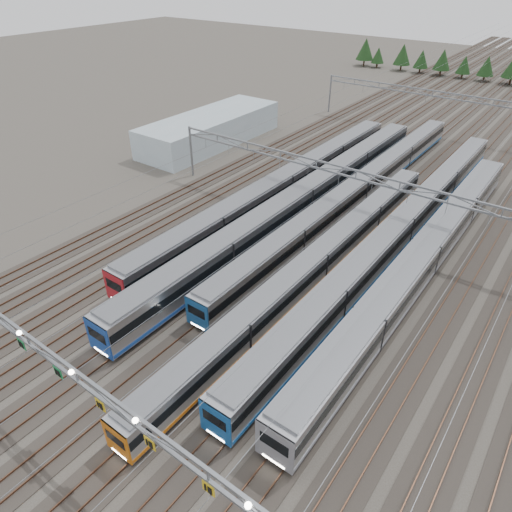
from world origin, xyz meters
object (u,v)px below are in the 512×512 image
Objects in this scene: train_a at (283,186)px; gantry_mid at (355,181)px; train_f at (423,257)px; train_d at (316,264)px; gantry_near at (75,379)px; train_e at (400,228)px; train_b at (302,200)px; west_shed at (211,129)px; train_c at (358,190)px; gantry_far at (461,103)px.

gantry_mid is at bearing -5.63° from train_a.
train_a is 1.05× the size of train_f.
train_d is 0.96× the size of gantry_near.
gantry_near reaches higher than gantry_mid.
train_a is at bearing 175.48° from train_e.
gantry_near is at bearing -80.26° from train_b.
gantry_near is at bearing -56.25° from west_shed.
gantry_mid reaches higher than train_d.
train_a is at bearing 134.20° from train_d.
train_c is at bearing 142.60° from train_e.
gantry_near is 85.12m from gantry_far.
gantry_near is 64.71m from west_shed.
gantry_near is (-2.30, -27.35, 5.12)m from train_d.
train_c is at bearing -93.35° from gantry_far.
train_d is 0.96× the size of gantry_far.
train_b is 14.77m from train_d.
train_f is 1.02× the size of gantry_near.
train_e is 7.98m from gantry_mid.
train_f is at bearing 40.22° from train_d.
train_f is (4.50, -4.85, 0.16)m from train_e.
train_a is at bearing 174.37° from gantry_mid.
gantry_mid is (2.25, -6.57, 4.31)m from train_c.
west_shed reaches higher than train_d.
train_a is 5.00m from train_b.
gantry_mid reaches higher than west_shed.
train_a is 2.01× the size of west_shed.
train_f is 51.57m from gantry_far.
west_shed reaches higher than train_a.
train_b is 39.91m from gantry_near.
gantry_mid is (11.25, -1.11, 4.11)m from train_a.
gantry_far is (2.25, 38.43, 4.31)m from train_c.
train_f is at bearing 72.09° from gantry_near.
train_f is at bearing -47.12° from train_e.
gantry_far reaches higher than train_a.
train_b is 32.62m from west_shed.
train_e is 1.22× the size of gantry_near.
gantry_far is (11.25, 43.89, 4.11)m from train_a.
train_c is 2.23× the size of west_shed.
train_a is 10.53m from train_c.
train_e is at bearing -81.53° from gantry_far.
gantry_mid is at bearing 89.93° from gantry_near.
train_f reaches higher than train_c.
west_shed is (-29.16, 14.62, 0.30)m from train_b.
train_b is at bearing -25.79° from train_a.
gantry_mid reaches higher than train_f.
west_shed is (-35.86, 53.67, -4.49)m from gantry_near.
train_c is 1.19× the size of gantry_mid.
train_e is at bearing 70.14° from train_d.
gantry_mid is (6.75, 1.07, 4.09)m from train_b.
train_a is 1.07× the size of gantry_mid.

